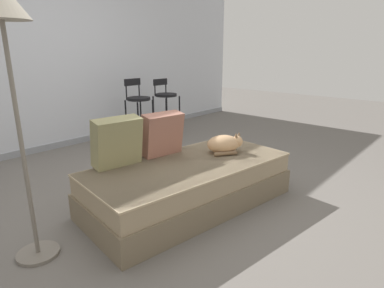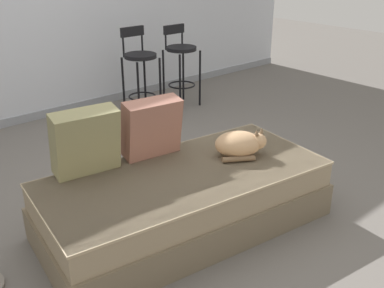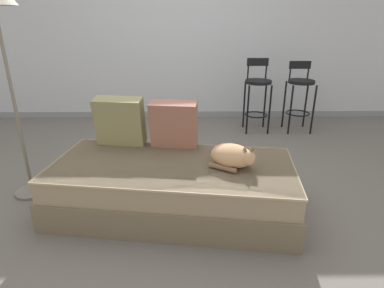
# 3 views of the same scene
# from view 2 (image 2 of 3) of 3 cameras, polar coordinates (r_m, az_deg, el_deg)

# --- Properties ---
(ground_plane) EXTENTS (16.00, 16.00, 0.00)m
(ground_plane) POSITION_cam_2_polar(r_m,az_deg,el_deg) (3.34, -5.38, -7.36)
(ground_plane) COLOR #66605B
(ground_plane) RESTS_ON ground
(wall_baseboard_trim) EXTENTS (8.00, 0.02, 0.09)m
(wall_baseboard_trim) POSITION_cam_2_polar(r_m,az_deg,el_deg) (5.11, -20.12, 3.16)
(wall_baseboard_trim) COLOR gray
(wall_baseboard_trim) RESTS_ON ground
(couch) EXTENTS (1.96, 1.11, 0.40)m
(couch) POSITION_cam_2_polar(r_m,az_deg,el_deg) (2.96, -0.92, -7.01)
(couch) COLOR #766750
(couch) RESTS_ON ground
(throw_pillow_corner) EXTENTS (0.43, 0.26, 0.42)m
(throw_pillow_corner) POSITION_cam_2_polar(r_m,az_deg,el_deg) (2.85, -13.39, 0.30)
(throw_pillow_corner) COLOR #847F56
(throw_pillow_corner) RESTS_ON couch
(throw_pillow_middle) EXTENTS (0.41, 0.25, 0.41)m
(throw_pillow_middle) POSITION_cam_2_polar(r_m,az_deg,el_deg) (3.02, -5.15, 2.08)
(throw_pillow_middle) COLOR #936051
(throw_pillow_middle) RESTS_ON couch
(cat) EXTENTS (0.40, 0.37, 0.20)m
(cat) POSITION_cam_2_polar(r_m,az_deg,el_deg) (3.07, 6.13, 0.02)
(cat) COLOR tan
(cat) RESTS_ON couch
(bar_stool_near_window) EXTENTS (0.34, 0.34, 0.95)m
(bar_stool_near_window) POSITION_cam_2_polar(r_m,az_deg,el_deg) (4.87, -6.61, 9.76)
(bar_stool_near_window) COLOR black
(bar_stool_near_window) RESTS_ON ground
(bar_stool_by_doorway) EXTENTS (0.34, 0.34, 0.91)m
(bar_stool_by_doorway) POSITION_cam_2_polar(r_m,az_deg,el_deg) (5.20, -1.44, 10.74)
(bar_stool_by_doorway) COLOR black
(bar_stool_by_doorway) RESTS_ON ground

